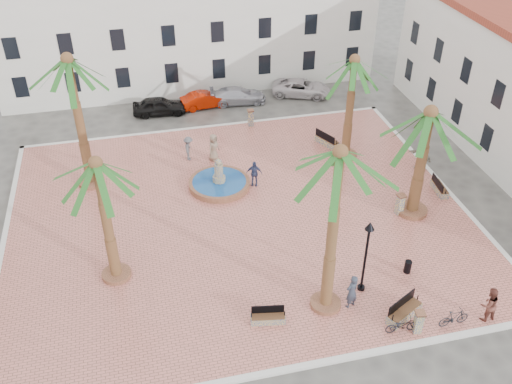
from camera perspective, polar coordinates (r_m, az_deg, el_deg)
ground at (r=33.10m, az=-1.69°, el=-2.50°), size 120.00×120.00×0.00m
plaza at (r=33.05m, az=-1.69°, el=-2.40°), size 26.00×22.00×0.15m
kerb_n at (r=42.19m, az=-4.81°, el=6.48°), size 26.30×0.30×0.16m
kerb_s at (r=25.43m, az=3.70°, el=-17.19°), size 26.30×0.30×0.16m
kerb_e at (r=37.34m, az=18.22°, el=0.53°), size 0.30×22.30×0.16m
kerb_w at (r=33.59m, az=-24.03°, el=-5.29°), size 0.30×22.30×0.16m
building_north at (r=48.54m, az=-6.89°, el=16.29°), size 30.40×7.40×9.50m
fountain at (r=35.31m, az=-3.69°, el=0.95°), size 3.79×3.79×1.96m
palm_nw at (r=33.74m, az=-18.10°, el=11.14°), size 5.26×5.26×8.54m
palm_sw at (r=26.36m, az=-15.49°, el=1.37°), size 4.78×4.78×7.05m
palm_s at (r=23.04m, az=8.26°, el=2.14°), size 4.78×4.78×8.81m
palm_e at (r=31.53m, az=16.82°, el=6.22°), size 5.74×5.74×6.86m
palm_ne at (r=36.17m, az=9.73°, el=11.73°), size 5.01×5.01×7.15m
bench_s at (r=26.80m, az=1.21°, el=-12.48°), size 1.66×0.75×0.85m
bench_se at (r=27.82m, az=14.58°, el=-11.55°), size 2.03×1.46×1.05m
bench_e at (r=36.50m, az=17.87°, el=0.36°), size 0.69×1.75×0.90m
bench_ne at (r=39.86m, az=7.10°, el=5.07°), size 1.34×1.96×1.00m
lamppost_s at (r=27.04m, az=11.06°, el=-5.22°), size 0.45×0.45×4.16m
lamppost_e at (r=37.13m, az=16.65°, el=6.31°), size 0.49×0.49×4.51m
bollard_se at (r=27.09m, az=15.94°, el=-12.37°), size 0.51×0.51×1.23m
bollard_n at (r=41.81m, az=-0.54°, el=7.46°), size 0.46×0.46×1.27m
bollard_e at (r=33.72m, az=14.21°, el=-1.17°), size 0.54×0.54×1.32m
litter_bin at (r=30.08m, az=14.94°, el=-7.24°), size 0.36×0.36×0.70m
cyclist_a at (r=27.33m, az=9.56°, el=-9.79°), size 0.82×0.70×1.89m
bicycle_a at (r=27.09m, az=14.36°, el=-12.78°), size 1.55×0.63×0.80m
cyclist_b at (r=28.49m, az=22.27°, el=-10.35°), size 0.91×0.72×1.85m
bicycle_b at (r=28.01m, az=19.19°, el=-11.79°), size 1.52×0.49×0.91m
pedestrian_fountain_a at (r=37.62m, az=-4.27°, el=4.47°), size 1.08×1.07×1.88m
pedestrian_fountain_b at (r=35.04m, az=-0.19°, el=1.88°), size 1.06×0.68×1.69m
pedestrian_north at (r=37.88m, az=-6.75°, el=4.36°), size 0.83×1.19×1.67m
pedestrian_east at (r=38.09m, az=16.18°, el=3.44°), size 1.17×1.78×1.84m
car_black at (r=44.39m, az=-9.64°, el=8.49°), size 4.11×1.86×1.37m
car_red at (r=45.04m, az=-5.13°, el=9.17°), size 3.90×1.75×1.24m
car_silver at (r=45.54m, az=-1.81°, el=9.62°), size 4.52×2.17×1.27m
car_white at (r=46.92m, az=4.55°, el=10.34°), size 5.14×3.68×1.30m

